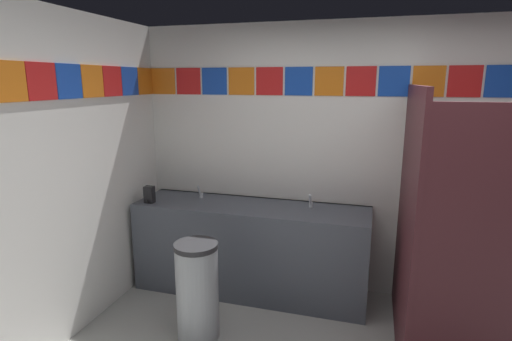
{
  "coord_description": "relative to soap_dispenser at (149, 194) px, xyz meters",
  "views": [
    {
      "loc": [
        0.14,
        -2.04,
        2.0
      ],
      "look_at": [
        -0.78,
        1.11,
        1.27
      ],
      "focal_mm": 28.33,
      "sensor_mm": 36.0,
      "label": 1
    }
  ],
  "objects": [
    {
      "name": "wall_back",
      "position": [
        1.88,
        0.52,
        0.33
      ],
      "size": [
        4.14,
        0.09,
        2.52
      ],
      "color": "white",
      "rests_on": "ground_plane"
    },
    {
      "name": "wall_side",
      "position": [
        -0.23,
        -1.23,
        0.33
      ],
      "size": [
        0.09,
        3.41,
        2.52
      ],
      "color": "white",
      "rests_on": "ground_plane"
    },
    {
      "name": "vanity_counter",
      "position": [
        0.95,
        0.18,
        -0.5
      ],
      "size": [
        2.19,
        0.6,
        0.86
      ],
      "color": "#4C515B",
      "rests_on": "ground_plane"
    },
    {
      "name": "faucet_left",
      "position": [
        0.41,
        0.27,
        -0.03
      ],
      "size": [
        0.04,
        0.1,
        0.14
      ],
      "color": "silver",
      "rests_on": "vanity_counter"
    },
    {
      "name": "faucet_right",
      "position": [
        1.5,
        0.27,
        -0.03
      ],
      "size": [
        0.04,
        0.1,
        0.14
      ],
      "color": "silver",
      "rests_on": "vanity_counter"
    },
    {
      "name": "soap_dispenser",
      "position": [
        0.0,
        0.0,
        0.0
      ],
      "size": [
        0.09,
        0.09,
        0.16
      ],
      "color": "black",
      "rests_on": "vanity_counter"
    },
    {
      "name": "stall_divider",
      "position": [
        2.47,
        -0.46,
        0.04
      ],
      "size": [
        0.92,
        1.36,
        1.97
      ],
      "color": "#471E23",
      "rests_on": "ground_plane"
    },
    {
      "name": "toilet",
      "position": [
        2.78,
        0.11,
        -0.64
      ],
      "size": [
        0.39,
        0.49,
        0.74
      ],
      "color": "white",
      "rests_on": "ground_plane"
    },
    {
      "name": "trash_bin",
      "position": [
        0.77,
        -0.64,
        -0.55
      ],
      "size": [
        0.34,
        0.34,
        0.79
      ],
      "color": "#999EA3",
      "rests_on": "ground_plane"
    }
  ]
}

